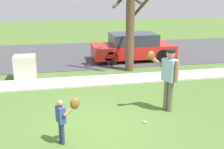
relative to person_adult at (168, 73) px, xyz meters
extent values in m
plane|color=#4C6B2D|center=(-1.99, 2.97, -1.11)|extent=(48.00, 48.00, 0.00)
cube|color=beige|center=(-1.99, 3.07, -1.08)|extent=(36.00, 1.20, 0.06)
cube|color=#424244|center=(-1.99, 8.07, -1.10)|extent=(36.00, 6.80, 0.02)
cylinder|color=#6B6656|center=(0.08, -0.08, -0.67)|extent=(0.14, 0.14, 0.89)
cylinder|color=#6B6656|center=(0.01, 0.08, -0.67)|extent=(0.14, 0.14, 0.89)
cube|color=#8CADC6|center=(0.04, 0.00, 0.09)|extent=(0.39, 0.49, 0.63)
sphere|color=#A87A5B|center=(0.04, 0.00, 0.55)|extent=(0.24, 0.24, 0.24)
cylinder|color=black|center=(0.04, 0.00, 0.64)|extent=(0.25, 0.25, 0.07)
cylinder|color=#A87A5B|center=(0.14, -0.24, 0.11)|extent=(0.10, 0.10, 0.59)
cylinder|color=#A87A5B|center=(-0.31, 0.14, 0.32)|extent=(0.54, 0.30, 0.43)
ellipsoid|color=brown|center=(-0.50, 0.07, 0.52)|extent=(0.26, 0.21, 0.26)
cylinder|color=navy|center=(-3.02, -1.20, -0.85)|extent=(0.08, 0.08, 0.52)
cylinder|color=navy|center=(-2.98, -1.30, -0.85)|extent=(0.08, 0.08, 0.52)
cube|color=#33478C|center=(-3.00, -1.25, -0.40)|extent=(0.23, 0.29, 0.37)
sphere|color=#A87A5B|center=(-3.00, -1.25, -0.13)|extent=(0.14, 0.14, 0.14)
cylinder|color=#A87A5B|center=(-3.06, -1.11, -0.39)|extent=(0.06, 0.06, 0.35)
cylinder|color=#A87A5B|center=(-2.79, -1.34, -0.27)|extent=(0.32, 0.18, 0.25)
ellipsoid|color=brown|center=(-2.68, -1.29, -0.15)|extent=(0.26, 0.21, 0.26)
sphere|color=white|center=(-0.87, -0.69, -1.08)|extent=(0.07, 0.07, 0.07)
cube|color=beige|center=(-4.25, 3.96, -0.65)|extent=(0.82, 0.70, 0.93)
cylinder|color=brown|center=(0.06, 4.33, 0.98)|extent=(0.36, 0.36, 4.19)
cylinder|color=brown|center=(0.59, 4.49, 1.61)|extent=(0.53, 1.36, 1.02)
cube|color=red|center=(0.71, 6.13, -0.62)|extent=(4.00, 1.75, 0.60)
cube|color=#2D333D|center=(0.71, 6.13, -0.04)|extent=(2.20, 1.61, 0.55)
cylinder|color=black|center=(-0.53, 5.36, -0.77)|extent=(0.64, 0.22, 0.64)
cylinder|color=black|center=(-0.53, 6.89, -0.77)|extent=(0.64, 0.22, 0.64)
cylinder|color=black|center=(1.95, 5.36, -0.77)|extent=(0.64, 0.22, 0.64)
cylinder|color=black|center=(1.95, 6.89, -0.77)|extent=(0.64, 0.22, 0.64)
camera|label=1|loc=(-3.00, -6.92, 2.17)|focal=44.37mm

